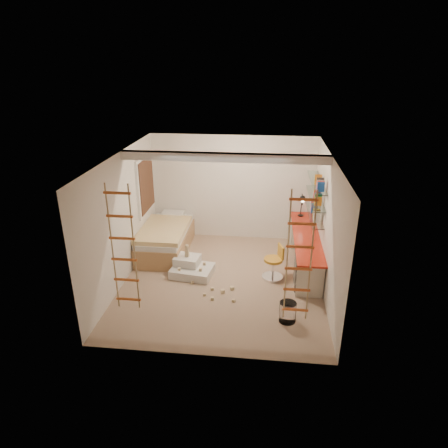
# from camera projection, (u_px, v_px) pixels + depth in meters

# --- Properties ---
(floor) EXTENTS (4.50, 4.50, 0.00)m
(floor) POSITION_uv_depth(u_px,v_px,m) (222.00, 281.00, 8.24)
(floor) COLOR #A08067
(floor) RESTS_ON ground
(ceiling_beam) EXTENTS (4.00, 0.18, 0.16)m
(ceiling_beam) POSITION_uv_depth(u_px,v_px,m) (224.00, 157.00, 7.55)
(ceiling_beam) COLOR white
(ceiling_beam) RESTS_ON ceiling
(window_frame) EXTENTS (0.06, 1.15, 1.35)m
(window_frame) POSITION_uv_depth(u_px,v_px,m) (145.00, 185.00, 9.22)
(window_frame) COLOR white
(window_frame) RESTS_ON wall_left
(window_blind) EXTENTS (0.02, 1.00, 1.20)m
(window_blind) POSITION_uv_depth(u_px,v_px,m) (147.00, 185.00, 9.22)
(window_blind) COLOR #4C2D1E
(window_blind) RESTS_ON window_frame
(rope_ladder_left) EXTENTS (0.41, 0.04, 2.13)m
(rope_ladder_left) POSITION_uv_depth(u_px,v_px,m) (123.00, 249.00, 6.19)
(rope_ladder_left) COLOR #CC5622
(rope_ladder_left) RESTS_ON ceiling
(rope_ladder_right) EXTENTS (0.41, 0.04, 2.13)m
(rope_ladder_right) POSITION_uv_depth(u_px,v_px,m) (299.00, 258.00, 5.92)
(rope_ladder_right) COLOR #D64F24
(rope_ladder_right) RESTS_ON ceiling
(waste_bin) EXTENTS (0.30, 0.30, 0.37)m
(waste_bin) POSITION_uv_depth(u_px,v_px,m) (288.00, 312.00, 6.92)
(waste_bin) COLOR white
(waste_bin) RESTS_ON floor
(desk) EXTENTS (0.56, 2.80, 0.75)m
(desk) POSITION_uv_depth(u_px,v_px,m) (305.00, 249.00, 8.70)
(desk) COLOR red
(desk) RESTS_ON floor
(shelves) EXTENTS (0.25, 1.80, 0.71)m
(shelves) POSITION_uv_depth(u_px,v_px,m) (315.00, 198.00, 8.51)
(shelves) COLOR white
(shelves) RESTS_ON wall_right
(bed) EXTENTS (1.02, 2.00, 0.69)m
(bed) POSITION_uv_depth(u_px,v_px,m) (166.00, 238.00, 9.39)
(bed) COLOR #AD7F51
(bed) RESTS_ON floor
(task_lamp) EXTENTS (0.14, 0.36, 0.57)m
(task_lamp) POSITION_uv_depth(u_px,v_px,m) (302.00, 203.00, 9.31)
(task_lamp) COLOR black
(task_lamp) RESTS_ON desk
(swivel_chair) EXTENTS (0.56, 0.56, 0.74)m
(swivel_chair) POSITION_uv_depth(u_px,v_px,m) (274.00, 266.00, 8.25)
(swivel_chair) COLOR gold
(swivel_chair) RESTS_ON floor
(play_platform) EXTENTS (0.92, 0.77, 0.37)m
(play_platform) POSITION_uv_depth(u_px,v_px,m) (191.00, 268.00, 8.45)
(play_platform) COLOR silver
(play_platform) RESTS_ON floor
(toy_blocks) EXTENTS (1.26, 1.11, 0.64)m
(toy_blocks) POSITION_uv_depth(u_px,v_px,m) (203.00, 276.00, 8.05)
(toy_blocks) COLOR #CCB284
(toy_blocks) RESTS_ON floor
(books) EXTENTS (0.14, 0.70, 0.92)m
(books) POSITION_uv_depth(u_px,v_px,m) (316.00, 194.00, 8.48)
(books) COLOR white
(books) RESTS_ON shelves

